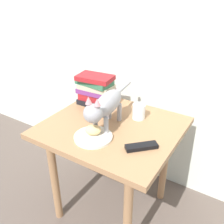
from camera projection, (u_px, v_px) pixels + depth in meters
ground_plane at (112, 205)px, 1.63m from camera, size 6.00×6.00×0.00m
back_panel at (153, 17)px, 1.43m from camera, size 4.00×0.04×2.20m
side_table at (112, 140)px, 1.38m from camera, size 0.69×0.63×0.61m
plate at (93, 137)px, 1.23m from camera, size 0.19×0.19×0.01m
bread_roll at (93, 130)px, 1.23m from camera, size 0.10×0.09×0.05m
cat at (105, 106)px, 1.25m from camera, size 0.12×0.48×0.23m
book_stack at (95, 90)px, 1.51m from camera, size 0.23×0.16×0.19m
candle_jar at (139, 112)px, 1.39m from camera, size 0.07×0.07×0.08m
tv_remote at (141, 147)px, 1.16m from camera, size 0.14×0.14×0.02m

